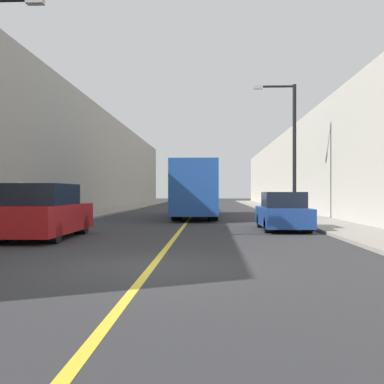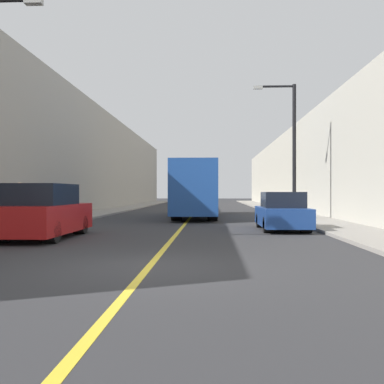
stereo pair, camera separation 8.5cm
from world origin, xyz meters
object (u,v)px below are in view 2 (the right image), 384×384
object	(u,v)px
bus	(197,189)
street_lamp_right	(291,142)
car_right_near	(282,213)
pedestrian	(20,205)
parked_suv_left	(44,213)

from	to	relation	value
bus	street_lamp_right	size ratio (longest dim) A/B	1.51
car_right_near	pedestrian	world-z (taller)	pedestrian
street_lamp_right	pedestrian	bearing A→B (deg)	-148.07
bus	car_right_near	xyz separation A→B (m)	(3.80, -9.30, -1.06)
car_right_near	street_lamp_right	xyz separation A→B (m)	(1.38, 5.94, 3.53)
car_right_near	street_lamp_right	size ratio (longest dim) A/B	0.58
car_right_near	parked_suv_left	bearing A→B (deg)	-157.29
bus	car_right_near	size ratio (longest dim) A/B	2.60
street_lamp_right	pedestrian	distance (m)	14.12
bus	street_lamp_right	world-z (taller)	street_lamp_right
bus	car_right_near	bearing A→B (deg)	-67.79
car_right_near	bus	bearing A→B (deg)	112.21
parked_suv_left	pedestrian	size ratio (longest dim) A/B	2.67
street_lamp_right	pedestrian	world-z (taller)	street_lamp_right
street_lamp_right	pedestrian	size ratio (longest dim) A/B	3.98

